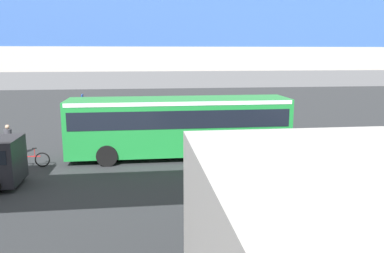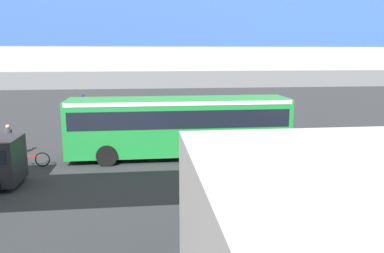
# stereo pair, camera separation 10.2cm
# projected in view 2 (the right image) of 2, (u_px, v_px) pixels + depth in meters

# --- Properties ---
(ground) EXTENTS (80.00, 80.00, 0.00)m
(ground) POSITION_uv_depth(u_px,v_px,m) (159.00, 151.00, 21.71)
(ground) COLOR #2D3033
(city_bus) EXTENTS (11.54, 2.85, 3.15)m
(city_bus) POSITION_uv_depth(u_px,v_px,m) (179.00, 122.00, 20.20)
(city_bus) COLOR #1E8C38
(city_bus) RESTS_ON ground
(bicycle_red) EXTENTS (1.77, 0.44, 0.96)m
(bicycle_red) POSITION_uv_depth(u_px,v_px,m) (31.00, 160.00, 18.64)
(bicycle_red) COLOR black
(bicycle_red) RESTS_ON ground
(pedestrian) EXTENTS (0.38, 0.38, 1.79)m
(pedestrian) POSITION_uv_depth(u_px,v_px,m) (9.00, 141.00, 20.22)
(pedestrian) COLOR #2D2D38
(pedestrian) RESTS_ON ground
(traffic_sign) EXTENTS (0.08, 0.60, 2.80)m
(traffic_sign) POSITION_uv_depth(u_px,v_px,m) (83.00, 108.00, 25.63)
(traffic_sign) COLOR slate
(traffic_sign) RESTS_ON ground
(lane_dash_leftmost) EXTENTS (2.00, 0.20, 0.01)m
(lane_dash_leftmost) POSITION_uv_depth(u_px,v_px,m) (219.00, 138.00, 25.17)
(lane_dash_leftmost) COLOR silver
(lane_dash_leftmost) RESTS_ON ground
(lane_dash_left) EXTENTS (2.00, 0.20, 0.01)m
(lane_dash_left) POSITION_uv_depth(u_px,v_px,m) (158.00, 139.00, 24.70)
(lane_dash_left) COLOR silver
(lane_dash_left) RESTS_ON ground
(lane_dash_centre) EXTENTS (2.00, 0.20, 0.01)m
(lane_dash_centre) POSITION_uv_depth(u_px,v_px,m) (94.00, 141.00, 24.24)
(lane_dash_centre) COLOR silver
(lane_dash_centre) RESTS_ON ground
(pedestrian_overpass) EXTENTS (28.92, 2.60, 6.68)m
(pedestrian_overpass) POSITION_uv_depth(u_px,v_px,m) (173.00, 74.00, 9.29)
(pedestrian_overpass) COLOR #B2ADA5
(pedestrian_overpass) RESTS_ON ground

